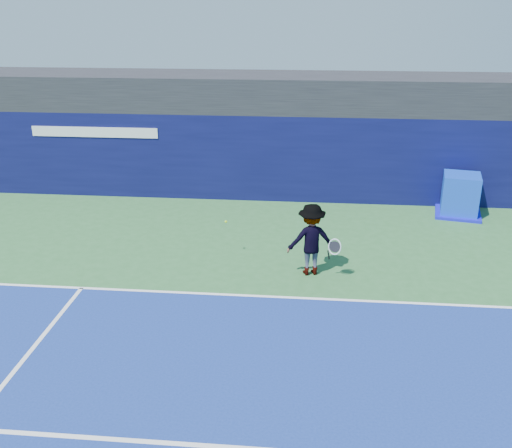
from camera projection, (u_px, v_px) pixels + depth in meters
name	position (u px, v px, depth m)	size (l,w,h in m)	color
ground	(276.00, 374.00, 10.83)	(80.00, 80.00, 0.00)	#2D6533
baseline	(284.00, 297.00, 13.61)	(24.00, 0.10, 0.01)	white
stadium_band	(297.00, 92.00, 20.18)	(36.00, 3.00, 1.20)	black
back_wall_assembly	(295.00, 157.00, 20.02)	(36.00, 1.03, 3.00)	#0A0C3A
equipment_cart	(460.00, 197.00, 18.70)	(1.68, 1.68, 1.37)	#0D35BD
tennis_player	(311.00, 240.00, 14.50)	(1.44, 0.97, 1.89)	white
tennis_ball	(226.00, 222.00, 15.53)	(0.07, 0.07, 0.07)	#BBE519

